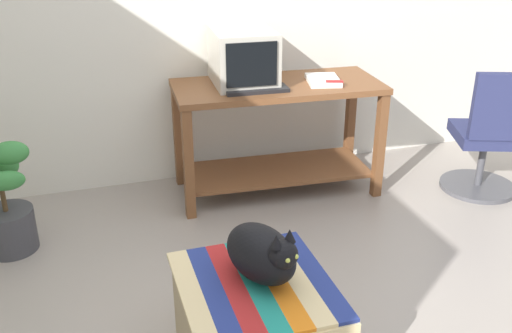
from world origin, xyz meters
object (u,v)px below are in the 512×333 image
at_px(tv_monitor, 243,58).
at_px(office_chair, 488,141).
at_px(cat, 263,253).
at_px(potted_plant, 3,208).
at_px(desk, 277,119).
at_px(stapler, 334,84).
at_px(keyboard, 256,90).
at_px(ottoman_with_blanket, 255,325).
at_px(book, 323,80).

bearing_deg(tv_monitor, office_chair, -15.94).
relative_size(cat, potted_plant, 0.67).
distance_m(desk, cat, 1.69).
xyz_separation_m(cat, stapler, (0.94, 1.40, 0.24)).
distance_m(cat, office_chair, 2.26).
distance_m(keyboard, potted_plant, 1.65).
bearing_deg(keyboard, stapler, -2.71).
xyz_separation_m(ottoman_with_blanket, potted_plant, (-1.09, 1.32, 0.06)).
xyz_separation_m(desk, cat, (-0.62, -1.58, 0.02)).
relative_size(office_chair, stapler, 8.09).
distance_m(ottoman_with_blanket, office_chair, 2.31).
distance_m(book, potted_plant, 2.12).
distance_m(keyboard, ottoman_with_blanket, 1.66).
relative_size(desk, book, 5.02).
bearing_deg(ottoman_with_blanket, office_chair, 29.32).
distance_m(tv_monitor, stapler, 0.61).
relative_size(keyboard, office_chair, 0.45).
xyz_separation_m(desk, book, (0.30, -0.06, 0.26)).
height_order(tv_monitor, stapler, tv_monitor).
bearing_deg(cat, ottoman_with_blanket, -167.18).
bearing_deg(ottoman_with_blanket, potted_plant, 129.38).
distance_m(desk, keyboard, 0.34).
bearing_deg(desk, cat, -107.83).
height_order(keyboard, ottoman_with_blanket, keyboard).
bearing_deg(office_chair, cat, 48.99).
relative_size(ottoman_with_blanket, stapler, 6.24).
distance_m(desk, book, 0.40).
height_order(ottoman_with_blanket, office_chair, office_chair).
relative_size(tv_monitor, book, 1.80).
height_order(desk, keyboard, keyboard).
height_order(desk, tv_monitor, tv_monitor).
relative_size(tv_monitor, ottoman_with_blanket, 0.73).
relative_size(potted_plant, office_chair, 0.76).
xyz_separation_m(tv_monitor, potted_plant, (-1.53, -0.36, -0.67)).
bearing_deg(cat, book, 38.14).
xyz_separation_m(book, potted_plant, (-2.04, -0.22, -0.51)).
height_order(book, potted_plant, book).
relative_size(keyboard, cat, 0.88).
bearing_deg(keyboard, office_chair, -9.90).
xyz_separation_m(potted_plant, stapler, (2.07, 0.11, 0.52)).
relative_size(desk, office_chair, 1.58).
bearing_deg(potted_plant, cat, -48.99).
bearing_deg(ottoman_with_blanket, keyboard, 72.30).
height_order(cat, stapler, stapler).
xyz_separation_m(tv_monitor, cat, (-0.41, -1.66, -0.39)).
bearing_deg(tv_monitor, stapler, -21.53).
bearing_deg(stapler, cat, 164.46).
bearing_deg(tv_monitor, potted_plant, -163.24).
bearing_deg(potted_plant, tv_monitor, 13.18).
bearing_deg(potted_plant, desk, 9.13).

